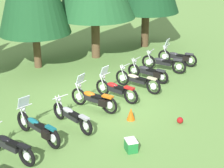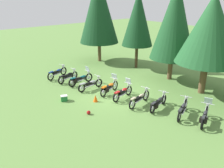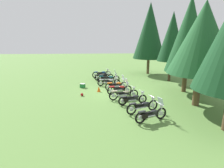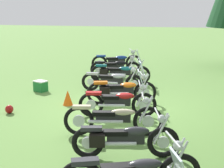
{
  "view_description": "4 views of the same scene",
  "coord_description": "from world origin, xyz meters",
  "px_view_note": "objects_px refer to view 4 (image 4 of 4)",
  "views": [
    {
      "loc": [
        -8.98,
        -10.76,
        6.54
      ],
      "look_at": [
        0.66,
        0.33,
        0.65
      ],
      "focal_mm": 59.78,
      "sensor_mm": 36.0,
      "label": 1
    },
    {
      "loc": [
        11.6,
        -10.16,
        6.96
      ],
      "look_at": [
        -0.63,
        0.25,
        0.67
      ],
      "focal_mm": 37.07,
      "sensor_mm": 36.0,
      "label": 2
    },
    {
      "loc": [
        16.11,
        -1.59,
        4.8
      ],
      "look_at": [
        -0.55,
        -0.45,
        0.58
      ],
      "focal_mm": 29.95,
      "sensor_mm": 36.0,
      "label": 3
    },
    {
      "loc": [
        10.03,
        1.96,
        3.15
      ],
      "look_at": [
        0.29,
        -0.14,
        0.86
      ],
      "focal_mm": 55.84,
      "sensor_mm": 36.0,
      "label": 4
    }
  ],
  "objects_px": {
    "motorcycle_2": "(119,72)",
    "traffic_cone": "(68,98)",
    "motorcycle_1": "(116,67)",
    "motorcycle_7": "(123,139)",
    "dropped_helmet": "(9,109)",
    "motorcycle_6": "(114,118)",
    "motorcycle_3": "(113,80)",
    "picnic_cooler": "(41,86)",
    "motorcycle_4": "(121,90)",
    "motorcycle_5": "(119,101)",
    "motorcycle_0": "(117,61)"
  },
  "relations": [
    {
      "from": "dropped_helmet",
      "to": "motorcycle_6",
      "type": "bearing_deg",
      "value": 72.1
    },
    {
      "from": "motorcycle_4",
      "to": "motorcycle_7",
      "type": "bearing_deg",
      "value": -94.18
    },
    {
      "from": "motorcycle_1",
      "to": "motorcycle_2",
      "type": "distance_m",
      "value": 1.33
    },
    {
      "from": "dropped_helmet",
      "to": "motorcycle_5",
      "type": "bearing_deg",
      "value": 96.12
    },
    {
      "from": "motorcycle_5",
      "to": "picnic_cooler",
      "type": "height_order",
      "value": "motorcycle_5"
    },
    {
      "from": "motorcycle_0",
      "to": "motorcycle_7",
      "type": "bearing_deg",
      "value": -97.82
    },
    {
      "from": "motorcycle_5",
      "to": "picnic_cooler",
      "type": "distance_m",
      "value": 4.14
    },
    {
      "from": "motorcycle_7",
      "to": "traffic_cone",
      "type": "relative_size",
      "value": 4.62
    },
    {
      "from": "motorcycle_2",
      "to": "motorcycle_3",
      "type": "distance_m",
      "value": 1.4
    },
    {
      "from": "motorcycle_3",
      "to": "motorcycle_7",
      "type": "distance_m",
      "value": 5.66
    },
    {
      "from": "motorcycle_1",
      "to": "picnic_cooler",
      "type": "height_order",
      "value": "motorcycle_1"
    },
    {
      "from": "traffic_cone",
      "to": "dropped_helmet",
      "type": "distance_m",
      "value": 1.84
    },
    {
      "from": "motorcycle_1",
      "to": "motorcycle_7",
      "type": "height_order",
      "value": "motorcycle_1"
    },
    {
      "from": "motorcycle_5",
      "to": "motorcycle_7",
      "type": "bearing_deg",
      "value": -87.83
    },
    {
      "from": "motorcycle_1",
      "to": "traffic_cone",
      "type": "distance_m",
      "value": 4.72
    },
    {
      "from": "motorcycle_4",
      "to": "motorcycle_5",
      "type": "distance_m",
      "value": 1.32
    },
    {
      "from": "motorcycle_2",
      "to": "motorcycle_5",
      "type": "distance_m",
      "value": 4.32
    },
    {
      "from": "motorcycle_6",
      "to": "motorcycle_7",
      "type": "distance_m",
      "value": 1.28
    },
    {
      "from": "motorcycle_4",
      "to": "dropped_helmet",
      "type": "relative_size",
      "value": 8.93
    },
    {
      "from": "motorcycle_4",
      "to": "motorcycle_6",
      "type": "distance_m",
      "value": 2.77
    },
    {
      "from": "motorcycle_3",
      "to": "picnic_cooler",
      "type": "distance_m",
      "value": 2.68
    },
    {
      "from": "picnic_cooler",
      "to": "dropped_helmet",
      "type": "relative_size",
      "value": 2.26
    },
    {
      "from": "motorcycle_0",
      "to": "dropped_helmet",
      "type": "bearing_deg",
      "value": -123.69
    },
    {
      "from": "motorcycle_1",
      "to": "dropped_helmet",
      "type": "relative_size",
      "value": 8.94
    },
    {
      "from": "motorcycle_1",
      "to": "motorcycle_5",
      "type": "height_order",
      "value": "motorcycle_5"
    },
    {
      "from": "motorcycle_5",
      "to": "motorcycle_6",
      "type": "bearing_deg",
      "value": -94.23
    },
    {
      "from": "motorcycle_2",
      "to": "motorcycle_6",
      "type": "height_order",
      "value": "motorcycle_2"
    },
    {
      "from": "motorcycle_5",
      "to": "motorcycle_6",
      "type": "xyz_separation_m",
      "value": [
        1.44,
        0.17,
        -0.02
      ]
    },
    {
      "from": "picnic_cooler",
      "to": "dropped_helmet",
      "type": "distance_m",
      "value": 2.7
    },
    {
      "from": "motorcycle_4",
      "to": "picnic_cooler",
      "type": "xyz_separation_m",
      "value": [
        -1.04,
        -3.22,
        -0.28
      ]
    },
    {
      "from": "motorcycle_0",
      "to": "motorcycle_3",
      "type": "height_order",
      "value": "motorcycle_0"
    },
    {
      "from": "traffic_cone",
      "to": "dropped_helmet",
      "type": "bearing_deg",
      "value": -49.92
    },
    {
      "from": "dropped_helmet",
      "to": "motorcycle_4",
      "type": "bearing_deg",
      "value": 118.56
    },
    {
      "from": "motorcycle_0",
      "to": "motorcycle_7",
      "type": "distance_m",
      "value": 9.8
    },
    {
      "from": "motorcycle_2",
      "to": "traffic_cone",
      "type": "distance_m",
      "value": 3.56
    },
    {
      "from": "motorcycle_0",
      "to": "motorcycle_4",
      "type": "bearing_deg",
      "value": -97.31
    },
    {
      "from": "motorcycle_2",
      "to": "motorcycle_3",
      "type": "height_order",
      "value": "motorcycle_2"
    },
    {
      "from": "motorcycle_2",
      "to": "traffic_cone",
      "type": "height_order",
      "value": "motorcycle_2"
    },
    {
      "from": "motorcycle_4",
      "to": "motorcycle_1",
      "type": "bearing_deg",
      "value": 88.05
    },
    {
      "from": "motorcycle_5",
      "to": "dropped_helmet",
      "type": "distance_m",
      "value": 3.26
    },
    {
      "from": "motorcycle_0",
      "to": "dropped_helmet",
      "type": "xyz_separation_m",
      "value": [
        7.28,
        -1.78,
        -0.34
      ]
    },
    {
      "from": "motorcycle_0",
      "to": "motorcycle_4",
      "type": "height_order",
      "value": "motorcycle_4"
    },
    {
      "from": "motorcycle_6",
      "to": "motorcycle_2",
      "type": "bearing_deg",
      "value": 88.77
    },
    {
      "from": "motorcycle_0",
      "to": "motorcycle_7",
      "type": "xyz_separation_m",
      "value": [
        9.58,
        2.07,
        -0.04
      ]
    },
    {
      "from": "motorcycle_1",
      "to": "motorcycle_2",
      "type": "xyz_separation_m",
      "value": [
        1.27,
        0.41,
        0.03
      ]
    },
    {
      "from": "motorcycle_0",
      "to": "traffic_cone",
      "type": "xyz_separation_m",
      "value": [
        6.1,
        -0.37,
        -0.23
      ]
    },
    {
      "from": "motorcycle_4",
      "to": "motorcycle_6",
      "type": "height_order",
      "value": "motorcycle_4"
    },
    {
      "from": "motorcycle_5",
      "to": "motorcycle_6",
      "type": "distance_m",
      "value": 1.45
    },
    {
      "from": "motorcycle_7",
      "to": "picnic_cooler",
      "type": "bearing_deg",
      "value": 115.91
    },
    {
      "from": "motorcycle_1",
      "to": "motorcycle_7",
      "type": "bearing_deg",
      "value": -90.98
    }
  ]
}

